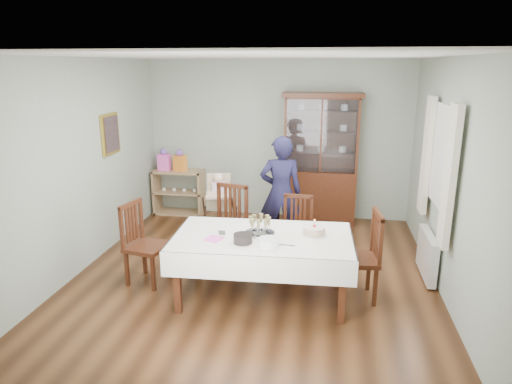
% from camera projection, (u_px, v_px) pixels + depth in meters
% --- Properties ---
extents(floor, '(5.00, 5.00, 0.00)m').
position_uv_depth(floor, '(254.00, 275.00, 5.86)').
color(floor, '#593319').
rests_on(floor, ground).
extents(room_shell, '(5.00, 5.00, 5.00)m').
position_uv_depth(room_shell, '(261.00, 137.00, 5.91)').
color(room_shell, '#9EAA99').
rests_on(room_shell, floor).
extents(dining_table, '(2.04, 1.23, 0.76)m').
position_uv_depth(dining_table, '(263.00, 267.00, 5.20)').
color(dining_table, '#452111').
rests_on(dining_table, floor).
extents(china_cabinet, '(1.30, 0.48, 2.18)m').
position_uv_depth(china_cabinet, '(321.00, 157.00, 7.59)').
color(china_cabinet, '#452111').
rests_on(china_cabinet, floor).
extents(sideboard, '(0.90, 0.38, 0.80)m').
position_uv_depth(sideboard, '(179.00, 192.00, 8.19)').
color(sideboard, tan).
rests_on(sideboard, floor).
extents(picture_frame, '(0.04, 0.48, 0.58)m').
position_uv_depth(picture_frame, '(110.00, 134.00, 6.52)').
color(picture_frame, gold).
rests_on(picture_frame, room_shell).
extents(window, '(0.04, 1.02, 1.22)m').
position_uv_depth(window, '(443.00, 157.00, 5.39)').
color(window, white).
rests_on(window, room_shell).
extents(curtain_left, '(0.07, 0.30, 1.55)m').
position_uv_depth(curtain_left, '(450.00, 178.00, 4.83)').
color(curtain_left, silver).
rests_on(curtain_left, room_shell).
extents(curtain_right, '(0.07, 0.30, 1.55)m').
position_uv_depth(curtain_right, '(427.00, 156.00, 6.01)').
color(curtain_right, silver).
rests_on(curtain_right, room_shell).
extents(radiator, '(0.10, 0.80, 0.55)m').
position_uv_depth(radiator, '(427.00, 255.00, 5.73)').
color(radiator, white).
rests_on(radiator, floor).
extents(chair_far_left, '(0.56, 0.56, 1.05)m').
position_uv_depth(chair_far_left, '(227.00, 241.00, 6.16)').
color(chair_far_left, '#452111').
rests_on(chair_far_left, floor).
extents(chair_far_right, '(0.45, 0.45, 0.93)m').
position_uv_depth(chair_far_right, '(296.00, 245.00, 6.12)').
color(chair_far_right, '#452111').
rests_on(chair_far_right, floor).
extents(chair_end_left, '(0.53, 0.53, 1.01)m').
position_uv_depth(chair_end_left, '(147.00, 259.00, 5.61)').
color(chair_end_left, '#452111').
rests_on(chair_end_left, floor).
extents(chair_end_right, '(0.52, 0.52, 1.04)m').
position_uv_depth(chair_end_right, '(357.00, 273.00, 5.22)').
color(chair_end_right, '#452111').
rests_on(chair_end_right, floor).
extents(woman, '(0.66, 0.48, 1.65)m').
position_uv_depth(woman, '(281.00, 193.00, 6.56)').
color(woman, black).
rests_on(woman, floor).
extents(high_chair, '(0.57, 0.57, 1.07)m').
position_uv_depth(high_chair, '(219.00, 215.00, 6.88)').
color(high_chair, black).
rests_on(high_chair, floor).
extents(champagne_tray, '(0.34, 0.34, 0.21)m').
position_uv_depth(champagne_tray, '(260.00, 229.00, 5.14)').
color(champagne_tray, silver).
rests_on(champagne_tray, dining_table).
extents(birthday_cake, '(0.28, 0.28, 0.19)m').
position_uv_depth(birthday_cake, '(314.00, 231.00, 5.09)').
color(birthday_cake, white).
rests_on(birthday_cake, dining_table).
extents(plate_stack_dark, '(0.26, 0.26, 0.10)m').
position_uv_depth(plate_stack_dark, '(243.00, 238.00, 4.88)').
color(plate_stack_dark, black).
rests_on(plate_stack_dark, dining_table).
extents(plate_stack_white, '(0.28, 0.28, 0.09)m').
position_uv_depth(plate_stack_white, '(269.00, 243.00, 4.78)').
color(plate_stack_white, white).
rests_on(plate_stack_white, dining_table).
extents(napkin_stack, '(0.20, 0.20, 0.02)m').
position_uv_depth(napkin_stack, '(214.00, 239.00, 4.98)').
color(napkin_stack, '#FF5DCD').
rests_on(napkin_stack, dining_table).
extents(cutlery, '(0.13, 0.16, 0.01)m').
position_uv_depth(cutlery, '(219.00, 233.00, 5.18)').
color(cutlery, silver).
rests_on(cutlery, dining_table).
extents(cake_knife, '(0.25, 0.04, 0.01)m').
position_uv_depth(cake_knife, '(283.00, 245.00, 4.82)').
color(cake_knife, silver).
rests_on(cake_knife, dining_table).
extents(gift_bag_pink, '(0.21, 0.14, 0.39)m').
position_uv_depth(gift_bag_pink, '(164.00, 161.00, 8.06)').
color(gift_bag_pink, '#FF5DCD').
rests_on(gift_bag_pink, sideboard).
extents(gift_bag_orange, '(0.24, 0.20, 0.38)m').
position_uv_depth(gift_bag_orange, '(180.00, 161.00, 8.01)').
color(gift_bag_orange, orange).
rests_on(gift_bag_orange, sideboard).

